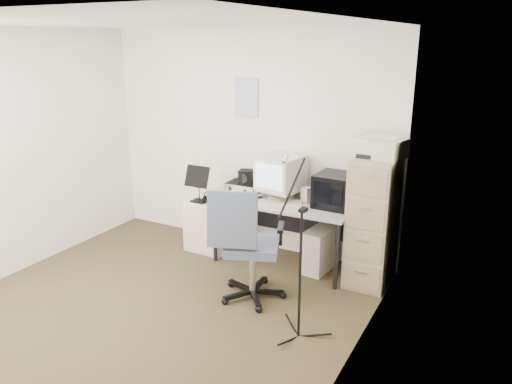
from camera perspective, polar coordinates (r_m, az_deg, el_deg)
The scene contains 23 objects.
floor at distance 4.80m, azimuth -11.48°, elevation -13.05°, with size 3.60×3.60×0.01m, color #372E19.
ceiling at distance 4.17m, azimuth -13.61°, elevation 18.31°, with size 3.60×3.60×0.01m, color white.
wall_back at distance 5.76m, azimuth -0.87°, elevation 5.82°, with size 3.60×0.02×2.50m, color white.
wall_left at distance 5.63m, azimuth -26.66°, elevation 3.71°, with size 0.02×3.60×2.50m, color white.
wall_right at distance 3.47m, azimuth 10.94°, elevation -2.21°, with size 0.02×3.60×2.50m, color white.
wall_calendar at distance 5.69m, azimuth -1.14°, elevation 10.76°, with size 0.30×0.02×0.44m, color white.
filing_cabinet at distance 5.08m, azimuth 13.21°, elevation -3.29°, with size 0.40×0.60×1.30m, color gray.
printer at distance 4.90m, azimuth 13.90°, elevation 4.98°, with size 0.47×0.32×0.18m, color beige.
desk at distance 5.44m, azimuth 3.22°, elevation -4.63°, with size 1.50×0.70×0.73m, color gray.
crt_monitor at distance 5.36m, azimuth 2.88°, elevation 1.74°, with size 0.42×0.44×0.46m, color beige.
crt_tv at distance 5.15m, azimuth 9.05°, elevation 0.20°, with size 0.37×0.40×0.34m, color black.
desk_speaker at distance 5.27m, azimuth 5.79°, elevation -0.32°, with size 0.09×0.09×0.16m, color beige.
keyboard at distance 5.19m, azimuth 2.48°, elevation -1.27°, with size 0.50×0.18×0.03m, color beige.
mouse at distance 5.00m, azimuth 5.42°, elevation -2.05°, with size 0.06×0.11×0.03m, color black.
radio_receiver at distance 5.62m, azimuth -1.35°, elevation 0.61°, with size 0.37×0.26×0.11m, color black.
radio_speaker at distance 5.53m, azimuth -1.10°, elevation 1.74°, with size 0.16×0.15×0.16m, color black.
papers at distance 5.33m, azimuth -0.78°, elevation -0.80°, with size 0.22×0.30×0.02m, color white.
pc_tower at distance 5.40m, azimuth 7.43°, elevation -6.46°, with size 0.22×0.50×0.46m, color beige.
office_chair at distance 4.67m, azimuth -0.42°, elevation -5.95°, with size 0.63×0.63×1.10m, color slate.
side_cart at distance 5.85m, azimuth -5.32°, elevation -3.77°, with size 0.49×0.39×0.60m, color silver.
music_stand at distance 5.65m, azimuth -6.55°, elevation 0.97°, with size 0.29×0.16×0.43m, color black.
headphones at distance 5.61m, azimuth -5.34°, elevation -0.88°, with size 0.17×0.17×0.03m, color black.
mic_stand at distance 4.02m, azimuth 5.12°, elevation -7.39°, with size 0.02×0.02×1.44m, color black.
Camera 1 is at (2.73, -3.15, 2.38)m, focal length 35.00 mm.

